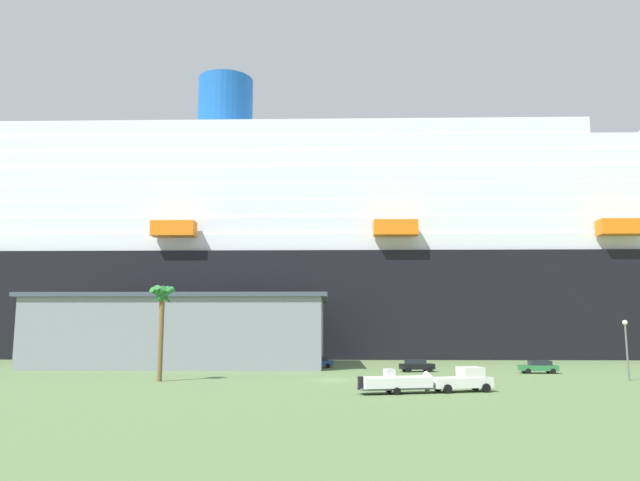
{
  "coord_description": "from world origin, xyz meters",
  "views": [
    {
      "loc": [
        -6.17,
        -68.21,
        5.77
      ],
      "look_at": [
        0.2,
        23.99,
        19.15
      ],
      "focal_mm": 33.8,
      "sensor_mm": 36.0,
      "label": 1
    }
  ],
  "objects_px": {
    "small_boat_on_trailer": "(404,382)",
    "palm_tree": "(162,304)",
    "cruise_ship": "(378,264)",
    "parked_car_black_coupe": "(417,365)",
    "pickup_truck": "(463,380)",
    "parked_car_green_wagon": "(539,367)",
    "street_lamp": "(626,340)",
    "parked_car_blue_suv": "(318,362)"
  },
  "relations": [
    {
      "from": "palm_tree",
      "to": "parked_car_black_coupe",
      "type": "bearing_deg",
      "value": 21.58
    },
    {
      "from": "palm_tree",
      "to": "parked_car_green_wagon",
      "type": "relative_size",
      "value": 2.14
    },
    {
      "from": "cruise_ship",
      "to": "parked_car_blue_suv",
      "type": "height_order",
      "value": "cruise_ship"
    },
    {
      "from": "palm_tree",
      "to": "parked_car_black_coupe",
      "type": "xyz_separation_m",
      "value": [
        31.04,
        12.28,
        -7.48
      ]
    },
    {
      "from": "cruise_ship",
      "to": "street_lamp",
      "type": "relative_size",
      "value": 42.13
    },
    {
      "from": "pickup_truck",
      "to": "street_lamp",
      "type": "height_order",
      "value": "street_lamp"
    },
    {
      "from": "parked_car_green_wagon",
      "to": "pickup_truck",
      "type": "bearing_deg",
      "value": -127.68
    },
    {
      "from": "street_lamp",
      "to": "parked_car_black_coupe",
      "type": "distance_m",
      "value": 25.29
    },
    {
      "from": "small_boat_on_trailer",
      "to": "parked_car_blue_suv",
      "type": "xyz_separation_m",
      "value": [
        -5.35,
        34.89,
        -0.13
      ]
    },
    {
      "from": "pickup_truck",
      "to": "parked_car_black_coupe",
      "type": "distance_m",
      "value": 25.0
    },
    {
      "from": "small_boat_on_trailer",
      "to": "pickup_truck",
      "type": "bearing_deg",
      "value": 9.87
    },
    {
      "from": "parked_car_black_coupe",
      "to": "pickup_truck",
      "type": "bearing_deg",
      "value": -93.37
    },
    {
      "from": "parked_car_black_coupe",
      "to": "street_lamp",
      "type": "bearing_deg",
      "value": -36.18
    },
    {
      "from": "cruise_ship",
      "to": "small_boat_on_trailer",
      "type": "distance_m",
      "value": 74.05
    },
    {
      "from": "cruise_ship",
      "to": "parked_car_blue_suv",
      "type": "relative_size",
      "value": 59.53
    },
    {
      "from": "small_boat_on_trailer",
      "to": "cruise_ship",
      "type": "bearing_deg",
      "value": 82.12
    },
    {
      "from": "cruise_ship",
      "to": "small_boat_on_trailer",
      "type": "relative_size",
      "value": 32.44
    },
    {
      "from": "street_lamp",
      "to": "parked_car_blue_suv",
      "type": "distance_m",
      "value": 40.56
    },
    {
      "from": "small_boat_on_trailer",
      "to": "palm_tree",
      "type": "bearing_deg",
      "value": 150.22
    },
    {
      "from": "cruise_ship",
      "to": "street_lamp",
      "type": "distance_m",
      "value": 64.16
    },
    {
      "from": "cruise_ship",
      "to": "parked_car_black_coupe",
      "type": "height_order",
      "value": "cruise_ship"
    },
    {
      "from": "parked_car_blue_suv",
      "to": "palm_tree",
      "type": "bearing_deg",
      "value": -131.15
    },
    {
      "from": "palm_tree",
      "to": "parked_car_blue_suv",
      "type": "height_order",
      "value": "palm_tree"
    },
    {
      "from": "pickup_truck",
      "to": "cruise_ship",
      "type": "bearing_deg",
      "value": 86.6
    },
    {
      "from": "cruise_ship",
      "to": "parked_car_green_wagon",
      "type": "height_order",
      "value": "cruise_ship"
    },
    {
      "from": "small_boat_on_trailer",
      "to": "parked_car_black_coupe",
      "type": "bearing_deg",
      "value": 74.6
    },
    {
      "from": "small_boat_on_trailer",
      "to": "street_lamp",
      "type": "bearing_deg",
      "value": 22.21
    },
    {
      "from": "small_boat_on_trailer",
      "to": "palm_tree",
      "type": "relative_size",
      "value": 0.82
    },
    {
      "from": "small_boat_on_trailer",
      "to": "parked_car_black_coupe",
      "type": "relative_size",
      "value": 1.86
    },
    {
      "from": "cruise_ship",
      "to": "parked_car_green_wagon",
      "type": "xyz_separation_m",
      "value": [
        12.18,
        -48.96,
        -18.27
      ]
    },
    {
      "from": "small_boat_on_trailer",
      "to": "parked_car_green_wagon",
      "type": "xyz_separation_m",
      "value": [
        22.02,
        22.15,
        -0.12
      ]
    },
    {
      "from": "pickup_truck",
      "to": "parked_car_blue_suv",
      "type": "relative_size",
      "value": 1.26
    },
    {
      "from": "palm_tree",
      "to": "street_lamp",
      "type": "distance_m",
      "value": 51.45
    },
    {
      "from": "parked_car_blue_suv",
      "to": "cruise_ship",
      "type": "bearing_deg",
      "value": 67.25
    },
    {
      "from": "parked_car_black_coupe",
      "to": "parked_car_blue_suv",
      "type": "relative_size",
      "value": 0.99
    },
    {
      "from": "cruise_ship",
      "to": "small_boat_on_trailer",
      "type": "xyz_separation_m",
      "value": [
        -9.84,
        -71.11,
        -18.15
      ]
    },
    {
      "from": "parked_car_green_wagon",
      "to": "street_lamp",
      "type": "bearing_deg",
      "value": -64.09
    },
    {
      "from": "cruise_ship",
      "to": "pickup_truck",
      "type": "relative_size",
      "value": 47.39
    },
    {
      "from": "small_boat_on_trailer",
      "to": "palm_tree",
      "type": "height_order",
      "value": "palm_tree"
    },
    {
      "from": "parked_car_blue_suv",
      "to": "parked_car_green_wagon",
      "type": "bearing_deg",
      "value": -24.95
    },
    {
      "from": "parked_car_green_wagon",
      "to": "small_boat_on_trailer",
      "type": "bearing_deg",
      "value": -134.83
    },
    {
      "from": "street_lamp",
      "to": "parked_car_green_wagon",
      "type": "distance_m",
      "value": 12.72
    }
  ]
}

